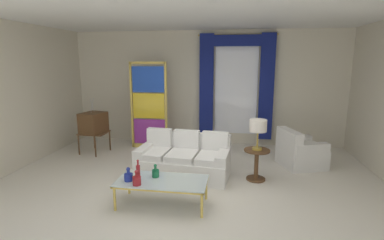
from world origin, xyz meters
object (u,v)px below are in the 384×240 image
at_px(bottle_crystal_tall, 137,180).
at_px(armchair_white, 299,153).
at_px(table_lamp_brass, 258,127).
at_px(peacock_figurine, 163,144).
at_px(bottle_blue_decanter, 156,173).
at_px(bottle_ruby_flask, 128,176).
at_px(vintage_tv, 93,124).
at_px(couch_white_long, 185,160).
at_px(stained_glass_divider, 149,108).
at_px(coffee_table, 162,182).
at_px(bottle_amber_squat, 138,172).
at_px(round_side_table, 256,162).

relative_size(bottle_crystal_tall, armchair_white, 0.22).
bearing_deg(table_lamp_brass, peacock_figurine, 148.92).
bearing_deg(peacock_figurine, table_lamp_brass, -31.08).
distance_m(bottle_blue_decanter, bottle_ruby_flask, 0.42).
relative_size(vintage_tv, armchair_white, 1.29).
distance_m(couch_white_long, peacock_figurine, 1.46).
height_order(bottle_blue_decanter, bottle_crystal_tall, bottle_crystal_tall).
distance_m(stained_glass_divider, table_lamp_brass, 3.10).
bearing_deg(bottle_crystal_tall, armchair_white, 40.44).
distance_m(couch_white_long, vintage_tv, 2.68).
height_order(couch_white_long, coffee_table, couch_white_long).
height_order(bottle_amber_squat, table_lamp_brass, table_lamp_brass).
relative_size(coffee_table, peacock_figurine, 2.33).
bearing_deg(vintage_tv, bottle_blue_decanter, -45.53).
distance_m(bottle_ruby_flask, table_lamp_brass, 2.47).
bearing_deg(peacock_figurine, round_side_table, -31.08).
xyz_separation_m(coffee_table, table_lamp_brass, (1.50, 1.23, 0.65)).
distance_m(bottle_ruby_flask, vintage_tv, 3.04).
relative_size(couch_white_long, coffee_table, 1.31).
height_order(bottle_blue_decanter, bottle_ruby_flask, bottle_ruby_flask).
xyz_separation_m(bottle_blue_decanter, round_side_table, (1.64, 1.13, -0.13)).
xyz_separation_m(couch_white_long, round_side_table, (1.39, -0.06, 0.05)).
xyz_separation_m(bottle_amber_squat, armchair_white, (2.80, 2.23, -0.26)).
xyz_separation_m(bottle_crystal_tall, armchair_white, (2.77, 2.36, -0.20)).
height_order(bottle_blue_decanter, bottle_amber_squat, bottle_amber_squat).
relative_size(coffee_table, stained_glass_divider, 0.63).
distance_m(stained_glass_divider, round_side_table, 3.18).
bearing_deg(armchair_white, bottle_blue_decanter, -141.86).
bearing_deg(bottle_amber_squat, table_lamp_brass, 35.70).
xyz_separation_m(bottle_amber_squat, round_side_table, (1.85, 1.33, -0.20)).
bearing_deg(bottle_blue_decanter, bottle_ruby_flask, -150.96).
bearing_deg(couch_white_long, bottle_crystal_tall, -106.13).
xyz_separation_m(vintage_tv, stained_glass_divider, (1.22, 0.59, 0.33)).
relative_size(bottle_amber_squat, round_side_table, 0.58).
xyz_separation_m(coffee_table, stained_glass_divider, (-1.10, 2.92, 0.68)).
distance_m(couch_white_long, bottle_blue_decanter, 1.23).
bearing_deg(bottle_amber_squat, bottle_ruby_flask, -178.63).
xyz_separation_m(coffee_table, peacock_figurine, (-0.65, 2.53, -0.16)).
height_order(bottle_ruby_flask, armchair_white, armchair_white).
height_order(couch_white_long, bottle_amber_squat, couch_white_long).
bearing_deg(table_lamp_brass, bottle_blue_decanter, -145.44).
bearing_deg(armchair_white, coffee_table, -138.99).
relative_size(bottle_blue_decanter, bottle_ruby_flask, 0.99).
distance_m(bottle_blue_decanter, round_side_table, 1.99).
distance_m(bottle_ruby_flask, armchair_white, 3.71).
bearing_deg(couch_white_long, bottle_amber_squat, -108.43).
xyz_separation_m(bottle_crystal_tall, stained_glass_divider, (-0.78, 3.15, 0.57)).
relative_size(bottle_crystal_tall, vintage_tv, 0.17).
bearing_deg(table_lamp_brass, bottle_amber_squat, -144.30).
bearing_deg(armchair_white, bottle_amber_squat, -141.43).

